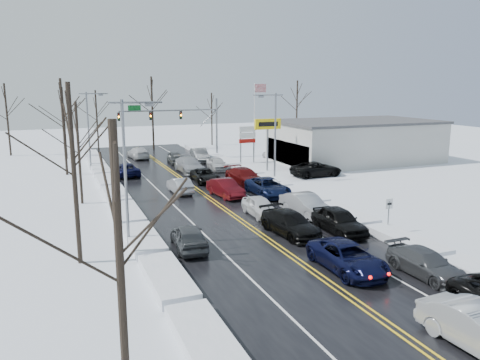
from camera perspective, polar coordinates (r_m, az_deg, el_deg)
name	(u,v)px	position (r m, az deg, el deg)	size (l,w,h in m)	color
ground	(233,215)	(36.10, -0.92, -4.25)	(160.00, 160.00, 0.00)	silver
road_surface	(224,208)	(37.91, -2.01, -3.48)	(14.00, 84.00, 0.01)	black
snow_bank_left	(128,218)	(36.13, -13.44, -4.57)	(1.88, 72.00, 0.55)	silver
snow_bank_right	(306,200)	(41.04, 8.02, -2.42)	(1.88, 72.00, 0.55)	silver
traffic_signal_mast	(180,118)	(62.62, -7.27, 7.50)	(13.28, 0.39, 8.00)	slate
tires_plus_sign	(268,128)	(53.80, 3.40, 6.39)	(3.20, 0.34, 6.00)	slate
used_vehicles_sign	(247,137)	(59.42, 0.89, 5.29)	(2.20, 0.22, 4.65)	slate
speed_limit_sign	(389,209)	(33.03, 17.70, -3.40)	(0.55, 0.09, 2.35)	slate
flagpole	(256,112)	(68.37, 1.91, 8.30)	(1.87, 1.20, 10.00)	silver
dealership_building	(355,141)	(62.62, 13.83, 4.67)	(20.40, 12.40, 5.30)	#B6B6B1
streetlight_ne	(273,130)	(47.44, 4.10, 6.07)	(3.20, 0.25, 9.00)	slate
streetlight_sw	(128,161)	(29.08, -13.48, 2.26)	(3.20, 0.25, 9.00)	slate
streetlight_nw	(90,125)	(56.75, -17.82, 6.46)	(3.20, 0.25, 9.00)	slate
tree_left_a	(118,220)	(13.00, -14.70, -4.79)	(3.60, 3.60, 9.00)	#2D231C
tree_left_b	(72,139)	(26.59, -19.84, 4.69)	(4.00, 4.00, 10.00)	#2D231C
tree_left_c	(77,133)	(40.65, -19.20, 5.42)	(3.40, 3.40, 8.50)	#2D231C
tree_left_d	(62,108)	(54.49, -20.86, 8.20)	(4.20, 4.20, 10.50)	#2D231C
tree_left_e	(63,109)	(66.51, -20.74, 8.09)	(3.80, 3.80, 9.50)	#2D231C
tree_far_a	(6,105)	(72.68, -26.62, 8.13)	(4.00, 4.00, 10.00)	#2D231C
tree_far_b	(96,109)	(73.78, -17.12, 8.33)	(3.60, 3.60, 9.00)	#2D231C
tree_far_c	(152,99)	(72.90, -10.69, 9.70)	(4.40, 4.40, 11.00)	#2D231C
tree_far_d	(212,109)	(77.01, -3.47, 8.67)	(3.40, 3.40, 8.50)	#2D231C
tree_far_e	(297,99)	(83.87, 6.97, 9.80)	(4.20, 4.20, 10.50)	#2D231C
queued_car_1	(480,351)	(20.87, 27.23, -18.01)	(1.77, 5.06, 1.67)	#B0B4B9
queued_car_2	(347,270)	(26.38, 12.91, -10.68)	(2.47, 5.36, 1.49)	black
queued_car_3	(290,234)	(31.68, 6.12, -6.61)	(2.17, 5.35, 1.55)	black
queued_car_4	(260,215)	(35.92, 2.44, -4.35)	(1.72, 4.27, 1.45)	silver
queued_car_5	(226,197)	(41.85, -1.78, -2.03)	(1.66, 4.75, 1.57)	#4D0A0F
queued_car_6	(205,182)	(48.12, -4.26, -0.25)	(2.25, 4.88, 1.36)	black
queued_car_7	(189,172)	(53.68, -6.20, 0.95)	(2.38, 5.86, 1.70)	#9B9EA3
queued_car_8	(176,163)	(59.81, -7.85, 2.01)	(1.76, 4.38, 1.49)	#3F4244
queued_car_11	(425,276)	(26.89, 21.59, -10.79)	(1.92, 4.71, 1.37)	#404245
queued_car_12	(339,232)	(32.59, 11.92, -6.28)	(2.02, 5.02, 1.71)	black
queued_car_13	(306,216)	(36.17, 7.99, -4.34)	(1.79, 5.13, 1.69)	#9EA1A6
queued_car_14	(268,195)	(42.32, 3.41, -1.89)	(2.61, 5.65, 1.57)	black
queued_car_15	(245,185)	(46.82, 0.59, -0.55)	(2.28, 5.61, 1.63)	#520A0B
queued_car_16	(217,170)	(54.62, -2.81, 1.19)	(1.79, 4.46, 1.52)	silver
queued_car_17	(200,162)	(60.88, -4.94, 2.24)	(1.80, 5.17, 1.70)	#45484A
oncoming_car_0	(180,193)	(43.65, -7.32, -1.55)	(1.50, 4.29, 1.41)	#A6A9AE
oncoming_car_1	(126,176)	(52.77, -13.70, 0.50)	(2.37, 5.14, 1.43)	black
oncoming_car_2	(138,158)	(64.77, -12.29, 2.59)	(2.14, 5.27, 1.53)	silver
oncoming_car_3	(189,249)	(29.03, -6.22, -8.34)	(1.83, 4.55, 1.55)	#414447
parked_car_0	(316,176)	(51.76, 9.27, 0.47)	(2.64, 5.73, 1.59)	black
parked_car_1	(314,166)	(58.01, 8.96, 1.68)	(1.87, 4.60, 1.33)	#3A3D3F
parked_car_2	(273,159)	(62.90, 4.03, 2.56)	(1.66, 4.12, 1.41)	white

